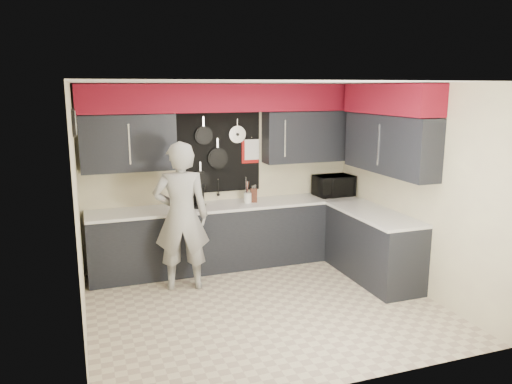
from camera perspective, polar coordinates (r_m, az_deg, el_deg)
name	(u,v)px	position (r m, az deg, el deg)	size (l,w,h in m)	color
ground	(264,305)	(6.09, 0.88, -12.84)	(4.00, 4.00, 0.00)	beige
back_wall_assembly	(225,126)	(7.07, -3.55, 7.51)	(4.00, 0.36, 2.60)	beige
right_wall_assembly	(392,135)	(6.66, 15.33, 6.26)	(0.36, 3.50, 2.60)	beige
left_wall_assembly	(78,210)	(5.34, -19.65, -1.95)	(0.05, 3.50, 2.60)	beige
base_cabinets	(268,238)	(7.08, 1.43, -5.28)	(3.95, 2.20, 0.92)	black
microwave	(334,186)	(7.68, 8.87, 0.72)	(0.57, 0.39, 0.31)	black
knife_block	(254,195)	(7.19, -0.27, -0.39)	(0.09, 0.09, 0.20)	#391912
utensil_crock	(248,198)	(7.15, -0.97, -0.68)	(0.11, 0.11, 0.14)	white
coffee_maker	(199,196)	(6.93, -6.55, -0.45)	(0.22, 0.25, 0.30)	black
person	(181,217)	(6.35, -8.52, -2.79)	(0.70, 0.46, 1.90)	#A8A8A6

